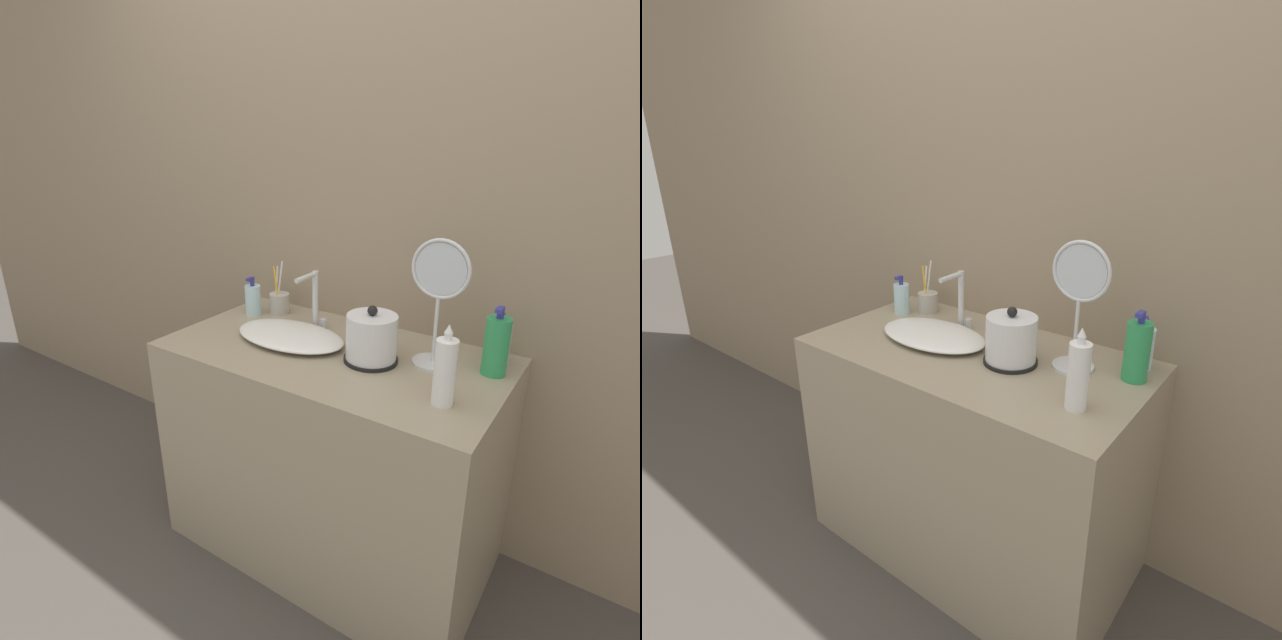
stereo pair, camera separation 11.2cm
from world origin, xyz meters
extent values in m
plane|color=#47423D|center=(0.00, 0.00, 0.00)|extent=(12.00, 12.00, 0.00)
cube|color=gray|center=(0.00, 0.64, 1.30)|extent=(6.00, 0.04, 2.60)
cube|color=gray|center=(0.00, 0.31, 0.41)|extent=(1.15, 0.62, 0.82)
ellipsoid|color=white|center=(-0.17, 0.30, 0.84)|extent=(0.42, 0.25, 0.04)
cylinder|color=silver|center=(-0.17, 0.45, 0.93)|extent=(0.02, 0.02, 0.22)
cylinder|color=silver|center=(-0.17, 0.40, 1.03)|extent=(0.02, 0.12, 0.02)
cylinder|color=silver|center=(-0.13, 0.45, 0.84)|extent=(0.02, 0.02, 0.04)
cylinder|color=black|center=(0.14, 0.31, 0.83)|extent=(0.17, 0.17, 0.01)
cylinder|color=silver|center=(0.14, 0.31, 0.90)|extent=(0.16, 0.16, 0.16)
sphere|color=black|center=(0.14, 0.31, 1.00)|extent=(0.03, 0.03, 0.03)
cylinder|color=#B7B2A8|center=(-0.38, 0.51, 0.86)|extent=(0.08, 0.08, 0.08)
cylinder|color=white|center=(-0.39, 0.51, 0.93)|extent=(0.01, 0.03, 0.16)
cylinder|color=yellow|center=(-0.38, 0.49, 0.94)|extent=(0.03, 0.01, 0.16)
cylinder|color=white|center=(-0.39, 0.52, 0.95)|extent=(0.03, 0.02, 0.18)
cylinder|color=#2D9956|center=(0.50, 0.44, 0.91)|extent=(0.07, 0.07, 0.18)
cylinder|color=#333399|center=(0.50, 0.44, 1.02)|extent=(0.02, 0.02, 0.02)
cube|color=#333399|center=(0.50, 0.42, 1.03)|extent=(0.02, 0.04, 0.01)
cylinder|color=silver|center=(0.49, 0.53, 0.89)|extent=(0.07, 0.07, 0.13)
cylinder|color=#333399|center=(0.49, 0.53, 0.97)|extent=(0.02, 0.02, 0.02)
cone|color=#333399|center=(0.49, 0.53, 0.99)|extent=(0.03, 0.03, 0.02)
cylinder|color=silver|center=(-0.46, 0.43, 0.88)|extent=(0.06, 0.06, 0.12)
cylinder|color=#333399|center=(-0.46, 0.43, 0.96)|extent=(0.02, 0.02, 0.02)
cube|color=#333399|center=(-0.46, 0.42, 0.97)|extent=(0.02, 0.03, 0.01)
cylinder|color=white|center=(0.43, 0.18, 0.92)|extent=(0.06, 0.06, 0.19)
cylinder|color=white|center=(0.43, 0.18, 1.02)|extent=(0.02, 0.02, 0.02)
cone|color=white|center=(0.43, 0.18, 1.04)|extent=(0.02, 0.02, 0.02)
cylinder|color=silver|center=(0.32, 0.40, 0.83)|extent=(0.13, 0.13, 0.01)
cylinder|color=silver|center=(0.32, 0.40, 0.94)|extent=(0.01, 0.01, 0.21)
torus|color=silver|center=(0.32, 0.40, 1.13)|extent=(0.19, 0.01, 0.19)
cylinder|color=silver|center=(0.32, 0.40, 1.13)|extent=(0.16, 0.00, 0.16)
camera|label=1|loc=(0.82, -0.99, 1.52)|focal=28.00mm
camera|label=2|loc=(0.91, -0.92, 1.52)|focal=28.00mm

